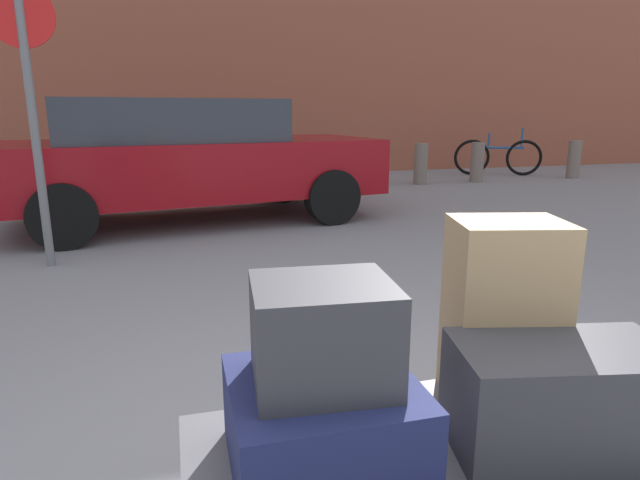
% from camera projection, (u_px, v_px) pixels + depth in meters
% --- Properties ---
extents(luggage_cart, '(1.38, 0.81, 0.34)m').
position_uv_depth(luggage_cart, '(432.00, 478.00, 1.52)').
color(luggage_cart, '#4C4C51').
rests_on(luggage_cart, ground_plane).
extents(suitcase_navy_front_left, '(0.50, 0.47, 0.26)m').
position_uv_depth(suitcase_navy_front_left, '(323.00, 424.00, 1.43)').
color(suitcase_navy_front_left, '#191E47').
rests_on(suitcase_navy_front_left, luggage_cart).
extents(duffel_bag_charcoal_front_right, '(0.66, 0.44, 0.31)m').
position_uv_depth(duffel_bag_charcoal_front_right, '(560.00, 398.00, 1.51)').
color(duffel_bag_charcoal_front_right, '#2D2D33').
rests_on(duffel_bag_charcoal_front_right, luggage_cart).
extents(suitcase_tan_stacked_top, '(0.40, 0.35, 0.62)m').
position_uv_depth(suitcase_tan_stacked_top, '(503.00, 313.00, 1.74)').
color(suitcase_tan_stacked_top, '#9E7F56').
rests_on(suitcase_tan_stacked_top, luggage_cart).
extents(duffel_bag_charcoal_topmost_pile, '(0.39, 0.34, 0.27)m').
position_uv_depth(duffel_bag_charcoal_topmost_pile, '(323.00, 333.00, 1.37)').
color(duffel_bag_charcoal_topmost_pile, '#2D2D33').
rests_on(duffel_bag_charcoal_topmost_pile, suitcase_navy_front_left).
extents(parked_car, '(4.52, 2.42, 1.42)m').
position_uv_depth(parked_car, '(188.00, 157.00, 6.23)').
color(parked_car, maroon).
rests_on(parked_car, ground_plane).
extents(bicycle_leaning, '(1.65, 0.72, 0.96)m').
position_uv_depth(bicycle_leaning, '(498.00, 157.00, 10.89)').
color(bicycle_leaning, black).
rests_on(bicycle_leaning, ground_plane).
extents(bollard_kerb_near, '(0.24, 0.24, 0.73)m').
position_uv_depth(bollard_kerb_near, '(352.00, 166.00, 9.21)').
color(bollard_kerb_near, '#72665B').
rests_on(bollard_kerb_near, ground_plane).
extents(bollard_kerb_mid, '(0.24, 0.24, 0.73)m').
position_uv_depth(bollard_kerb_mid, '(421.00, 164.00, 9.55)').
color(bollard_kerb_mid, '#72665B').
rests_on(bollard_kerb_mid, ground_plane).
extents(bollard_kerb_far, '(0.24, 0.24, 0.73)m').
position_uv_depth(bollard_kerb_far, '(477.00, 162.00, 9.84)').
color(bollard_kerb_far, '#72665B').
rests_on(bollard_kerb_far, ground_plane).
extents(bollard_corner, '(0.24, 0.24, 0.73)m').
position_uv_depth(bollard_corner, '(574.00, 160.00, 10.40)').
color(bollard_corner, '#72665B').
rests_on(bollard_corner, ground_plane).
extents(no_parking_sign, '(0.50, 0.07, 2.26)m').
position_uv_depth(no_parking_sign, '(30.00, 96.00, 4.23)').
color(no_parking_sign, slate).
rests_on(no_parking_sign, ground_plane).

